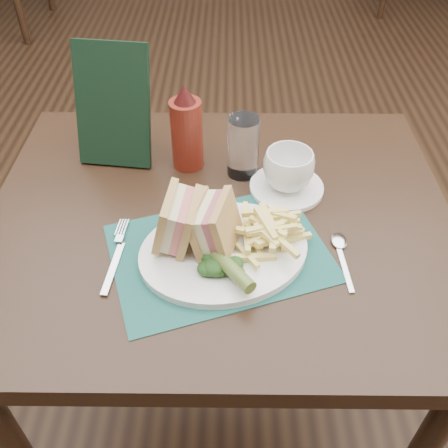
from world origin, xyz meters
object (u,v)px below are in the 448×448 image
Objects in this scene: table_main at (221,328)px; check_presenter at (113,106)px; sandwich_half_b at (203,222)px; plate at (224,251)px; coffee_cup at (288,170)px; sandwich_half_a at (165,218)px; drinking_glass at (243,147)px; placemat at (219,253)px; ketchup_bottle at (186,127)px; saucer at (286,187)px.

check_presenter is at bearing 139.03° from table_main.
check_presenter is (-0.19, 0.29, 0.06)m from sandwich_half_b.
coffee_cup reaches higher than plate.
table_main is 3.56× the size of check_presenter.
plate is 0.12m from sandwich_half_a.
drinking_glass is 0.51× the size of check_presenter.
sandwich_half_b reaches higher than coffee_cup.
table_main is 8.91× the size of sandwich_half_a.
placemat is 0.29m from ketchup_bottle.
table_main is 3.00× the size of plate.
coffee_cup is (0.13, 0.18, 0.05)m from placemat.
ketchup_bottle is at bearing 157.44° from saucer.
placemat is at bearing 131.93° from plate.
ketchup_bottle is at bearing -4.93° from check_presenter.
sandwich_half_a is at bearing -135.53° from table_main.
sandwich_half_b is 0.24m from coffee_cup.
placemat is at bearing -46.03° from check_presenter.
drinking_glass is at bearing 70.72° from table_main.
table_main is at bearing -150.81° from coffee_cup.
saucer is at bearing 38.04° from plate.
table_main is 0.45m from coffee_cup.
placemat is at bearing -74.98° from ketchup_bottle.
plate is at bearing -98.74° from drinking_glass.
coffee_cup is (0.00, 0.00, 0.04)m from saucer.
plate is at bearing -4.92° from sandwich_half_b.
saucer is at bearing 42.58° from sandwich_half_a.
table_main is at bearing 89.12° from sandwich_half_b.
check_presenter reaches higher than coffee_cup.
placemat is at bearing -126.50° from coffee_cup.
check_presenter is (-0.22, 0.19, 0.50)m from table_main.
plate is at bearing -30.24° from placemat.
plate is 0.07m from sandwich_half_b.
sandwich_half_a is (-0.10, 0.02, 0.06)m from plate.
sandwich_half_b reaches higher than table_main.
saucer is (0.13, 0.19, -0.00)m from plate.
ketchup_bottle reaches higher than table_main.
coffee_cup is at bearing -32.45° from drinking_glass.
ketchup_bottle is (-0.08, 0.27, 0.08)m from plate.
sandwich_half_a is 0.40× the size of check_presenter.
coffee_cup is at bearing 42.58° from sandwich_half_a.
table_main is 0.41m from saucer.
plate is 1.61× the size of ketchup_bottle.
placemat is 0.23m from coffee_cup.
ketchup_bottle is 0.16m from check_presenter.
coffee_cup is 0.11m from drinking_glass.
sandwich_half_a is 0.32m from check_presenter.
saucer is at bearing 61.60° from sandwich_half_b.
drinking_glass reaches higher than sandwich_half_a.
saucer is (0.23, 0.16, -0.06)m from sandwich_half_a.
table_main is 0.58m from check_presenter.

